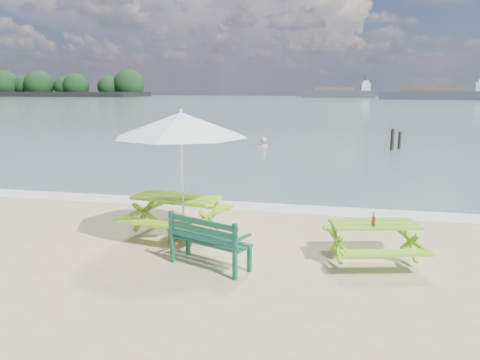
% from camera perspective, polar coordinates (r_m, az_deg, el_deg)
% --- Properties ---
extents(sea, '(300.00, 300.00, 0.00)m').
position_cam_1_polar(sea, '(91.62, 11.34, 9.13)').
color(sea, slate).
rests_on(sea, ground).
extents(foam_strip, '(22.00, 0.90, 0.01)m').
position_cam_1_polar(foam_strip, '(11.71, 2.04, -3.30)').
color(foam_strip, silver).
rests_on(foam_strip, ground).
extents(island_headland, '(90.00, 22.00, 7.60)m').
position_cam_1_polar(island_headland, '(184.48, -25.35, 10.23)').
color(island_headland, black).
rests_on(island_headland, ground).
extents(picnic_table_left, '(2.00, 2.15, 0.81)m').
position_cam_1_polar(picnic_table_left, '(9.49, -7.75, -4.47)').
color(picnic_table_left, '#82B81C').
rests_on(picnic_table_left, ground).
extents(picnic_table_right, '(1.80, 1.91, 0.69)m').
position_cam_1_polar(picnic_table_right, '(8.37, 15.94, -7.37)').
color(picnic_table_right, '#71B31B').
rests_on(picnic_table_right, ground).
extents(park_bench, '(1.48, 0.97, 0.87)m').
position_cam_1_polar(park_bench, '(7.86, -3.68, -8.66)').
color(park_bench, '#104332').
rests_on(park_bench, ground).
extents(side_table, '(0.52, 0.52, 0.33)m').
position_cam_1_polar(side_table, '(9.15, -6.87, -6.47)').
color(side_table, brown).
rests_on(side_table, ground).
extents(patio_umbrella, '(2.58, 2.58, 2.49)m').
position_cam_1_polar(patio_umbrella, '(8.75, -7.19, 6.71)').
color(patio_umbrella, silver).
rests_on(patio_umbrella, ground).
extents(beer_bottle, '(0.06, 0.06, 0.24)m').
position_cam_1_polar(beer_bottle, '(8.03, 15.95, -4.89)').
color(beer_bottle, '#924D15').
rests_on(beer_bottle, picnic_table_right).
extents(swimmer, '(0.76, 0.60, 1.83)m').
position_cam_1_polar(swimmer, '(23.86, 2.82, 3.07)').
color(swimmer, tan).
rests_on(swimmer, ground).
extents(mooring_pilings, '(0.56, 0.76, 1.23)m').
position_cam_1_polar(mooring_pilings, '(23.78, 18.38, 4.44)').
color(mooring_pilings, black).
rests_on(mooring_pilings, ground).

